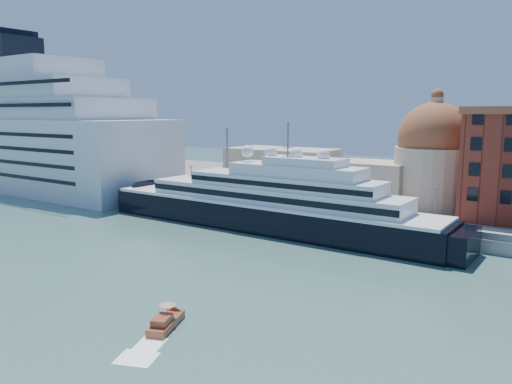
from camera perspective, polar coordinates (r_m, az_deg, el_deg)
The scene contains 9 objects.
ground at distance 85.81m, azimuth -6.38°, elevation -7.27°, with size 400.00×400.00×0.00m, color #355C54.
quay at distance 112.49m, azimuth 5.10°, elevation -2.66°, with size 180.00×10.00×2.50m, color gray.
land at distance 148.97m, azimuth 12.98°, elevation -0.05°, with size 260.00×72.00×2.00m, color slate.
quay_fence at distance 108.32m, azimuth 3.93°, elevation -2.10°, with size 180.00×0.10×1.20m, color slate.
superyacht at distance 105.44m, azimuth -0.27°, elevation -1.62°, with size 86.97×12.06×25.99m.
service_barge at distance 142.65m, azimuth -18.31°, elevation -0.78°, with size 12.05×4.68×2.66m.
water_taxi at distance 59.06m, azimuth -10.31°, elevation -14.38°, with size 4.37×6.71×3.03m.
church at distance 129.42m, azimuth 12.88°, elevation 3.02°, with size 66.00×18.00×25.50m.
lamp_posts at distance 116.40m, azimuth -0.68°, elevation 2.06°, with size 120.80×2.40×18.00m.
Camera 1 is at (54.56, -61.68, 24.13)m, focal length 35.00 mm.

